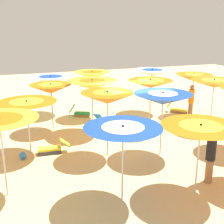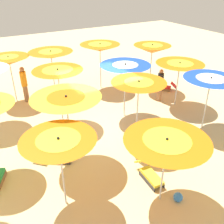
{
  "view_description": "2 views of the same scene",
  "coord_description": "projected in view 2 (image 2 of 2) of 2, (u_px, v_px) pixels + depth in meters",
  "views": [
    {
      "loc": [
        4.76,
        10.8,
        4.84
      ],
      "look_at": [
        0.45,
        -1.22,
        1.02
      ],
      "focal_mm": 46.96,
      "sensor_mm": 36.0,
      "label": 1
    },
    {
      "loc": [
        8.13,
        -4.06,
        5.84
      ],
      "look_at": [
        0.5,
        0.34,
        1.0
      ],
      "focal_mm": 40.99,
      "sensor_mm": 36.0,
      "label": 2
    }
  ],
  "objects": [
    {
      "name": "beach_umbrella_10",
      "position": [
        66.0,
        102.0,
        7.99
      ],
      "size": [
        2.23,
        2.23,
        2.51
      ],
      "color": "silver",
      "rests_on": "ground"
    },
    {
      "name": "beach_umbrella_0",
      "position": [
        152.0,
        49.0,
        13.45
      ],
      "size": [
        1.97,
        1.97,
        2.54
      ],
      "color": "silver",
      "rests_on": "ground"
    },
    {
      "name": "lounger_0",
      "position": [
        150.0,
        174.0,
        8.11
      ],
      "size": [
        1.26,
        0.46,
        0.54
      ],
      "rotation": [
        0.0,
        0.0,
        6.22
      ],
      "color": "#333338",
      "rests_on": "ground"
    },
    {
      "name": "beach_umbrella_14",
      "position": [
        59.0,
        146.0,
        6.41
      ],
      "size": [
        1.94,
        1.94,
        2.28
      ],
      "color": "silver",
      "rests_on": "ground"
    },
    {
      "name": "beach_umbrella_6",
      "position": [
        58.0,
        74.0,
        10.26
      ],
      "size": [
        2.04,
        2.04,
        2.47
      ],
      "color": "silver",
      "rests_on": "ground"
    },
    {
      "name": "lounger_3",
      "position": [
        4.0,
        103.0,
        12.5
      ],
      "size": [
        0.96,
        1.13,
        0.63
      ],
      "rotation": [
        0.0,
        0.0,
        8.5
      ],
      "color": "olive",
      "rests_on": "ground"
    },
    {
      "name": "beach_umbrella_3",
      "position": [
        9.0,
        61.0,
        12.22
      ],
      "size": [
        1.96,
        1.96,
        2.36
      ],
      "color": "silver",
      "rests_on": "ground"
    },
    {
      "name": "lounger_4",
      "position": [
        164.0,
        87.0,
        14.29
      ],
      "size": [
        1.15,
        1.05,
        0.52
      ],
      "rotation": [
        0.0,
        0.0,
        3.85
      ],
      "color": "olive",
      "rests_on": "ground"
    },
    {
      "name": "beach_umbrella_13",
      "position": [
        166.0,
        145.0,
        6.56
      ],
      "size": [
        2.25,
        2.25,
        2.16
      ],
      "color": "silver",
      "rests_on": "ground"
    },
    {
      "name": "lounger_2",
      "position": [
        54.0,
        156.0,
        8.92
      ],
      "size": [
        1.11,
        1.37,
        0.56
      ],
      "rotation": [
        0.0,
        0.0,
        7.25
      ],
      "color": "#333338",
      "rests_on": "ground"
    },
    {
      "name": "beach_ball",
      "position": [
        178.0,
        197.0,
        7.37
      ],
      "size": [
        0.28,
        0.28,
        0.28
      ],
      "primitive_type": "sphere",
      "color": "#337FE5",
      "rests_on": "ground"
    },
    {
      "name": "beach_umbrella_4",
      "position": [
        180.0,
        66.0,
        11.86
      ],
      "size": [
        2.24,
        2.24,
        2.2
      ],
      "color": "silver",
      "rests_on": "ground"
    },
    {
      "name": "beach_umbrella_2",
      "position": [
        51.0,
        55.0,
        12.87
      ],
      "size": [
        2.23,
        2.23,
        2.4
      ],
      "color": "silver",
      "rests_on": "ground"
    },
    {
      "name": "beach_umbrella_9",
      "position": [
        139.0,
        87.0,
        9.01
      ],
      "size": [
        1.96,
        1.96,
        2.53
      ],
      "color": "silver",
      "rests_on": "ground"
    },
    {
      "name": "ground",
      "position": [
        99.0,
        130.0,
        10.77
      ],
      "size": [
        40.45,
        40.45,
        0.04
      ],
      "primitive_type": "cube",
      "color": "beige"
    },
    {
      "name": "beachgoer_0",
      "position": [
        160.0,
        85.0,
        12.81
      ],
      "size": [
        0.3,
        0.3,
        1.68
      ],
      "rotation": [
        0.0,
        0.0,
        2.36
      ],
      "color": "#A3704C",
      "rests_on": "ground"
    },
    {
      "name": "beach_umbrella_5",
      "position": [
        125.0,
        69.0,
        10.79
      ],
      "size": [
        2.16,
        2.16,
        2.49
      ],
      "color": "silver",
      "rests_on": "ground"
    },
    {
      "name": "beach_umbrella_8",
      "position": [
        210.0,
        83.0,
        10.01
      ],
      "size": [
        2.15,
        2.15,
        2.27
      ],
      "color": "silver",
      "rests_on": "ground"
    },
    {
      "name": "beach_umbrella_1",
      "position": [
        100.0,
        48.0,
        13.57
      ],
      "size": [
        2.14,
        2.14,
        2.55
      ],
      "color": "silver",
      "rests_on": "ground"
    },
    {
      "name": "beachgoer_1",
      "position": [
        24.0,
        84.0,
        12.68
      ],
      "size": [
        0.3,
        0.3,
        1.82
      ],
      "rotation": [
        0.0,
        0.0,
        2.11
      ],
      "color": "#A3704C",
      "rests_on": "ground"
    }
  ]
}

